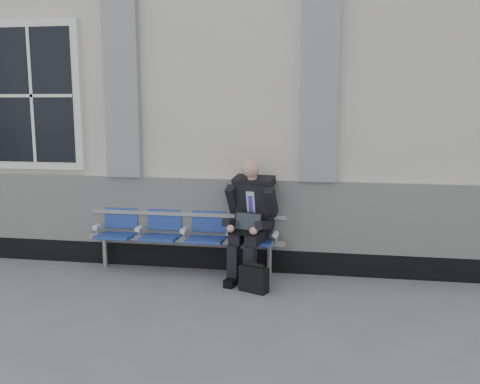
# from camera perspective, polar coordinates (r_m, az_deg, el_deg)

# --- Properties ---
(station_building) EXTENTS (14.40, 4.40, 4.49)m
(station_building) POSITION_cam_1_polar(r_m,az_deg,el_deg) (9.64, -16.86, 9.48)
(station_building) COLOR beige
(station_building) RESTS_ON ground
(bench) EXTENTS (2.60, 0.47, 0.91)m
(bench) POSITION_cam_1_polar(r_m,az_deg,el_deg) (6.93, -5.88, -3.96)
(bench) COLOR #9EA0A3
(bench) RESTS_ON ground
(businessman) EXTENTS (0.65, 0.87, 1.49)m
(businessman) POSITION_cam_1_polar(r_m,az_deg,el_deg) (6.57, 1.15, -2.48)
(businessman) COLOR black
(businessman) RESTS_ON ground
(briefcase) EXTENTS (0.36, 0.26, 0.34)m
(briefcase) POSITION_cam_1_polar(r_m,az_deg,el_deg) (6.24, 1.49, -9.21)
(briefcase) COLOR black
(briefcase) RESTS_ON ground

